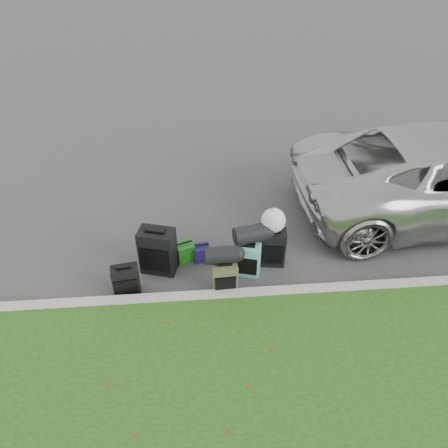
{
  "coord_description": "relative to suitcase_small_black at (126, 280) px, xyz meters",
  "views": [
    {
      "loc": [
        -0.56,
        -5.57,
        5.13
      ],
      "look_at": [
        -0.1,
        0.2,
        0.55
      ],
      "focal_mm": 35.0,
      "sensor_mm": 36.0,
      "label": 1
    }
  ],
  "objects": [
    {
      "name": "tote_navy",
      "position": [
        1.2,
        0.66,
        -0.11
      ],
      "size": [
        0.29,
        0.24,
        0.29
      ],
      "primitive_type": "cube",
      "rotation": [
        0.0,
        0.0,
        0.11
      ],
      "color": "#1F1751",
      "rests_on": "ground"
    },
    {
      "name": "suitcase_large_black_left",
      "position": [
        0.49,
        0.48,
        0.15
      ],
      "size": [
        0.63,
        0.48,
        0.81
      ],
      "primitive_type": "cube",
      "rotation": [
        0.0,
        0.0,
        -0.27
      ],
      "color": "black",
      "rests_on": "ground"
    },
    {
      "name": "duffel_right",
      "position": [
        1.98,
        0.39,
        0.48
      ],
      "size": [
        0.58,
        0.4,
        0.3
      ],
      "primitive_type": "cylinder",
      "rotation": [
        0.0,
        1.57,
        0.21
      ],
      "color": "black",
      "rests_on": "suitcase_teal"
    },
    {
      "name": "duffel_left",
      "position": [
        1.48,
        0.0,
        0.42
      ],
      "size": [
        0.5,
        0.28,
        0.26
      ],
      "primitive_type": "cylinder",
      "rotation": [
        0.0,
        1.57,
        0.02
      ],
      "color": "black",
      "rests_on": "suitcase_olive"
    },
    {
      "name": "trash_bag",
      "position": [
        2.36,
        0.53,
        0.61
      ],
      "size": [
        0.4,
        0.4,
        0.4
      ],
      "primitive_type": "sphere",
      "color": "silver",
      "rests_on": "suitcase_large_black_right"
    },
    {
      "name": "suitcase_teal",
      "position": [
        1.93,
        0.28,
        0.04
      ],
      "size": [
        0.46,
        0.34,
        0.59
      ],
      "primitive_type": "cube",
      "rotation": [
        0.0,
        0.0,
        -0.25
      ],
      "color": "teal",
      "rests_on": "ground"
    },
    {
      "name": "tote_green",
      "position": [
        0.92,
        0.68,
        -0.09
      ],
      "size": [
        0.36,
        0.32,
        0.33
      ],
      "primitive_type": "cube",
      "rotation": [
        0.0,
        0.0,
        0.35
      ],
      "color": "#1D6A17",
      "rests_on": "ground"
    },
    {
      "name": "suitcase_small_black",
      "position": [
        0.0,
        0.0,
        0.0
      ],
      "size": [
        0.44,
        0.28,
        0.51
      ],
      "primitive_type": "cube",
      "rotation": [
        0.0,
        0.0,
        0.15
      ],
      "color": "black",
      "rests_on": "ground"
    },
    {
      "name": "ground",
      "position": [
        1.7,
        0.71,
        -0.26
      ],
      "size": [
        120.0,
        120.0,
        0.0
      ],
      "primitive_type": "plane",
      "color": "#383535",
      "rests_on": "ground"
    },
    {
      "name": "curb",
      "position": [
        1.7,
        -0.29,
        -0.18
      ],
      "size": [
        120.0,
        0.18,
        0.15
      ],
      "primitive_type": "cube",
      "color": "#9E937F",
      "rests_on": "ground"
    },
    {
      "name": "suitcase_olive",
      "position": [
        1.53,
        -0.07,
        0.01
      ],
      "size": [
        0.4,
        0.26,
        0.54
      ],
      "primitive_type": "cube",
      "rotation": [
        0.0,
        0.0,
        0.05
      ],
      "color": "#3E3B25",
      "rests_on": "ground"
    },
    {
      "name": "suitcase_large_black_right",
      "position": [
        2.36,
        0.49,
        0.08
      ],
      "size": [
        0.48,
        0.33,
        0.67
      ],
      "primitive_type": "cube",
      "rotation": [
        0.0,
        0.0,
        -0.14
      ],
      "color": "black",
      "rests_on": "ground"
    }
  ]
}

